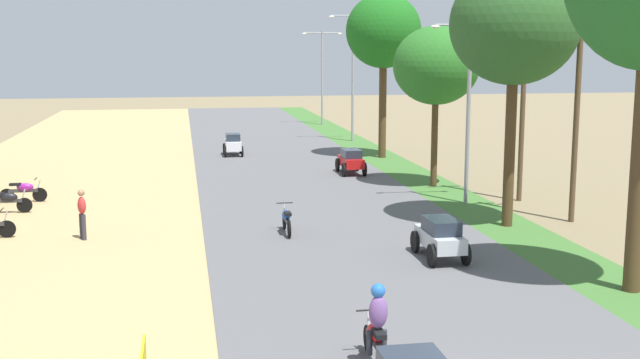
{
  "coord_description": "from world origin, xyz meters",
  "views": [
    {
      "loc": [
        -5.08,
        -10.24,
        6.09
      ],
      "look_at": [
        -0.37,
        16.94,
        1.51
      ],
      "focal_mm": 44.77,
      "sensor_mm": 36.0,
      "label": 1
    }
  ],
  "objects_px": {
    "median_tree_second": "(515,26)",
    "car_sedan_silver": "(440,236)",
    "parked_motorbike_sixth": "(24,190)",
    "utility_pole_near": "(524,77)",
    "car_hatchback_white": "(233,144)",
    "parked_motorbike_fifth": "(7,200)",
    "median_tree_third": "(436,66)",
    "pedestrian_on_shoulder": "(82,212)",
    "car_sedan_red": "(351,160)",
    "median_tree_fourth": "(384,32)",
    "streetlamp_near": "(469,98)",
    "utility_pole_far": "(579,78)",
    "streetlamp_far": "(322,71)",
    "streetlamp_mid": "(353,69)",
    "motorbike_foreground_rider": "(376,327)",
    "motorbike_ahead_second": "(287,218)"
  },
  "relations": [
    {
      "from": "pedestrian_on_shoulder",
      "to": "median_tree_third",
      "type": "height_order",
      "value": "median_tree_third"
    },
    {
      "from": "parked_motorbike_sixth",
      "to": "streetlamp_near",
      "type": "bearing_deg",
      "value": -10.24
    },
    {
      "from": "streetlamp_near",
      "to": "parked_motorbike_sixth",
      "type": "bearing_deg",
      "value": 169.76
    },
    {
      "from": "streetlamp_near",
      "to": "motorbike_foreground_rider",
      "type": "height_order",
      "value": "streetlamp_near"
    },
    {
      "from": "motorbike_foreground_rider",
      "to": "parked_motorbike_sixth",
      "type": "bearing_deg",
      "value": 118.0
    },
    {
      "from": "parked_motorbike_fifth",
      "to": "car_hatchback_white",
      "type": "distance_m",
      "value": 17.1
    },
    {
      "from": "utility_pole_near",
      "to": "motorbike_ahead_second",
      "type": "bearing_deg",
      "value": -156.37
    },
    {
      "from": "car_sedan_silver",
      "to": "median_tree_third",
      "type": "bearing_deg",
      "value": 73.01
    },
    {
      "from": "median_tree_third",
      "to": "median_tree_fourth",
      "type": "relative_size",
      "value": 0.78
    },
    {
      "from": "streetlamp_mid",
      "to": "car_sedan_red",
      "type": "xyz_separation_m",
      "value": [
        -2.94,
        -13.34,
        -4.0
      ]
    },
    {
      "from": "parked_motorbike_fifth",
      "to": "utility_pole_far",
      "type": "xyz_separation_m",
      "value": [
        19.87,
        -4.62,
        4.5
      ]
    },
    {
      "from": "parked_motorbike_sixth",
      "to": "median_tree_second",
      "type": "xyz_separation_m",
      "value": [
        17.07,
        -7.21,
        6.24
      ]
    },
    {
      "from": "car_sedan_silver",
      "to": "utility_pole_far",
      "type": "bearing_deg",
      "value": 34.38
    },
    {
      "from": "motorbike_ahead_second",
      "to": "median_tree_second",
      "type": "bearing_deg",
      "value": -0.68
    },
    {
      "from": "median_tree_fourth",
      "to": "utility_pole_far",
      "type": "relative_size",
      "value": 0.92
    },
    {
      "from": "parked_motorbike_sixth",
      "to": "utility_pole_near",
      "type": "distance_m",
      "value": 20.15
    },
    {
      "from": "median_tree_third",
      "to": "utility_pole_near",
      "type": "distance_m",
      "value": 4.34
    },
    {
      "from": "streetlamp_near",
      "to": "motorbike_foreground_rider",
      "type": "relative_size",
      "value": 3.9
    },
    {
      "from": "streetlamp_far",
      "to": "car_sedan_red",
      "type": "distance_m",
      "value": 25.13
    },
    {
      "from": "streetlamp_mid",
      "to": "motorbike_foreground_rider",
      "type": "relative_size",
      "value": 4.53
    },
    {
      "from": "parked_motorbike_sixth",
      "to": "median_tree_third",
      "type": "height_order",
      "value": "median_tree_third"
    },
    {
      "from": "streetlamp_far",
      "to": "utility_pole_near",
      "type": "xyz_separation_m",
      "value": [
        2.37,
        -32.19,
        0.66
      ]
    },
    {
      "from": "parked_motorbike_sixth",
      "to": "pedestrian_on_shoulder",
      "type": "xyz_separation_m",
      "value": [
        3.02,
        -6.79,
        0.41
      ]
    },
    {
      "from": "parked_motorbike_fifth",
      "to": "utility_pole_far",
      "type": "bearing_deg",
      "value": -13.08
    },
    {
      "from": "parked_motorbike_sixth",
      "to": "median_tree_fourth",
      "type": "relative_size",
      "value": 0.2
    },
    {
      "from": "parked_motorbike_fifth",
      "to": "pedestrian_on_shoulder",
      "type": "relative_size",
      "value": 1.11
    },
    {
      "from": "utility_pole_near",
      "to": "utility_pole_far",
      "type": "xyz_separation_m",
      "value": [
        0.21,
        -3.98,
        0.1
      ]
    },
    {
      "from": "streetlamp_near",
      "to": "utility_pole_far",
      "type": "bearing_deg",
      "value": -54.77
    },
    {
      "from": "median_tree_second",
      "to": "car_sedan_silver",
      "type": "distance_m",
      "value": 8.03
    },
    {
      "from": "utility_pole_far",
      "to": "motorbike_foreground_rider",
      "type": "distance_m",
      "value": 15.83
    },
    {
      "from": "streetlamp_mid",
      "to": "utility_pole_far",
      "type": "xyz_separation_m",
      "value": [
        2.58,
        -24.81,
        0.31
      ]
    },
    {
      "from": "parked_motorbike_fifth",
      "to": "streetlamp_near",
      "type": "height_order",
      "value": "streetlamp_near"
    },
    {
      "from": "parked_motorbike_fifth",
      "to": "streetlamp_near",
      "type": "bearing_deg",
      "value": -3.21
    },
    {
      "from": "pedestrian_on_shoulder",
      "to": "car_sedan_red",
      "type": "relative_size",
      "value": 0.72
    },
    {
      "from": "median_tree_second",
      "to": "motorbike_ahead_second",
      "type": "height_order",
      "value": "median_tree_second"
    },
    {
      "from": "parked_motorbike_fifth",
      "to": "parked_motorbike_sixth",
      "type": "xyz_separation_m",
      "value": [
        0.19,
        2.12,
        0.0
      ]
    },
    {
      "from": "car_sedan_silver",
      "to": "car_hatchback_white",
      "type": "relative_size",
      "value": 1.13
    },
    {
      "from": "car_sedan_red",
      "to": "car_hatchback_white",
      "type": "bearing_deg",
      "value": 124.3
    },
    {
      "from": "median_tree_second",
      "to": "parked_motorbike_sixth",
      "type": "bearing_deg",
      "value": 157.11
    },
    {
      "from": "streetlamp_near",
      "to": "median_tree_fourth",
      "type": "bearing_deg",
      "value": 90.09
    },
    {
      "from": "car_hatchback_white",
      "to": "streetlamp_far",
      "type": "bearing_deg",
      "value": 64.65
    },
    {
      "from": "streetlamp_mid",
      "to": "car_hatchback_white",
      "type": "relative_size",
      "value": 4.07
    },
    {
      "from": "streetlamp_far",
      "to": "motorbike_foreground_rider",
      "type": "xyz_separation_m",
      "value": [
        -7.36,
        -47.76,
        -3.43
      ]
    },
    {
      "from": "car_hatchback_white",
      "to": "parked_motorbike_fifth",
      "type": "bearing_deg",
      "value": -122.47
    },
    {
      "from": "median_tree_third",
      "to": "streetlamp_mid",
      "type": "relative_size",
      "value": 0.85
    },
    {
      "from": "parked_motorbike_fifth",
      "to": "motorbike_foreground_rider",
      "type": "bearing_deg",
      "value": -58.48
    },
    {
      "from": "median_tree_third",
      "to": "utility_pole_near",
      "type": "bearing_deg",
      "value": -55.87
    },
    {
      "from": "utility_pole_near",
      "to": "car_sedan_red",
      "type": "height_order",
      "value": "utility_pole_near"
    },
    {
      "from": "median_tree_fourth",
      "to": "car_hatchback_white",
      "type": "relative_size",
      "value": 4.45
    },
    {
      "from": "median_tree_fourth",
      "to": "streetlamp_near",
      "type": "xyz_separation_m",
      "value": [
        0.02,
        -13.26,
        -2.76
      ]
    }
  ]
}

